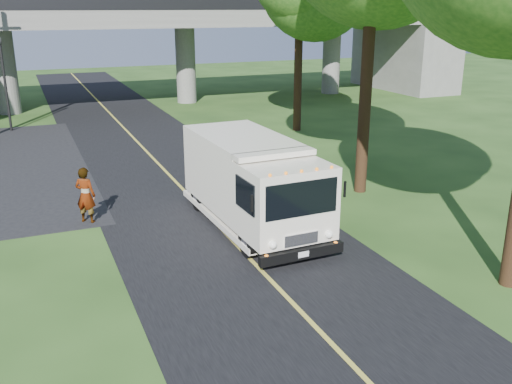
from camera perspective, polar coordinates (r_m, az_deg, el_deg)
ground at (r=12.16m, az=8.38°, el=-15.66°), size 120.00×120.00×0.00m
road at (r=20.47m, az=-6.00°, el=-1.14°), size 7.00×90.00×0.02m
lane_line at (r=20.47m, az=-6.00°, el=-1.09°), size 0.12×90.00×0.01m
overpass at (r=40.99m, az=-15.49°, el=14.44°), size 54.00×10.00×7.30m
traffic_signal at (r=34.75m, az=-23.90°, el=10.77°), size 0.18×0.22×5.20m
step_van at (r=17.79m, az=-0.42°, el=1.15°), size 2.71×6.81×2.83m
pedestrian at (r=19.14m, az=-16.68°, el=-0.31°), size 0.81×0.76×1.86m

